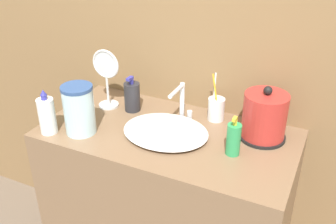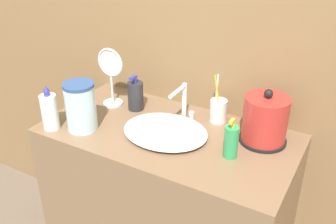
% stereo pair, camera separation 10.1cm
% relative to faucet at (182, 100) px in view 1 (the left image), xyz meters
% --- Properties ---
extents(wall_back, '(6.00, 0.04, 2.60)m').
position_rel_faucet_xyz_m(wall_back, '(-0.01, 0.17, 0.29)').
color(wall_back, olive).
rests_on(wall_back, ground_plane).
extents(vanity_counter, '(1.08, 0.56, 0.92)m').
position_rel_faucet_xyz_m(vanity_counter, '(-0.01, -0.13, -0.56)').
color(vanity_counter, brown).
rests_on(vanity_counter, ground_plane).
extents(sink_basin, '(0.37, 0.30, 0.04)m').
position_rel_faucet_xyz_m(sink_basin, '(-0.01, -0.15, -0.08)').
color(sink_basin, white).
rests_on(sink_basin, vanity_counter).
extents(faucet, '(0.06, 0.14, 0.17)m').
position_rel_faucet_xyz_m(faucet, '(0.00, 0.00, 0.00)').
color(faucet, silver).
rests_on(faucet, vanity_counter).
extents(electric_kettle, '(0.19, 0.19, 0.23)m').
position_rel_faucet_xyz_m(electric_kettle, '(0.36, 0.00, -0.00)').
color(electric_kettle, black).
rests_on(electric_kettle, vanity_counter).
extents(toothbrush_cup, '(0.07, 0.07, 0.22)m').
position_rel_faucet_xyz_m(toothbrush_cup, '(0.14, 0.07, -0.04)').
color(toothbrush_cup, silver).
rests_on(toothbrush_cup, vanity_counter).
extents(lotion_bottle, '(0.07, 0.07, 0.17)m').
position_rel_faucet_xyz_m(lotion_bottle, '(-0.25, -0.02, -0.03)').
color(lotion_bottle, '#28282D').
rests_on(lotion_bottle, vanity_counter).
extents(shampoo_bottle, '(0.07, 0.07, 0.14)m').
position_rel_faucet_xyz_m(shampoo_bottle, '(-0.47, -0.15, -0.03)').
color(shampoo_bottle, '#2D9956').
rests_on(shampoo_bottle, vanity_counter).
extents(mouthwash_bottle, '(0.06, 0.06, 0.17)m').
position_rel_faucet_xyz_m(mouthwash_bottle, '(0.29, -0.17, -0.03)').
color(mouthwash_bottle, '#2D9956').
rests_on(mouthwash_bottle, vanity_counter).
extents(hand_cream_bottle, '(0.07, 0.07, 0.20)m').
position_rel_faucet_xyz_m(hand_cream_bottle, '(-0.47, -0.34, -0.01)').
color(hand_cream_bottle, white).
rests_on(hand_cream_bottle, vanity_counter).
extents(vanity_mirror, '(0.14, 0.09, 0.28)m').
position_rel_faucet_xyz_m(vanity_mirror, '(-0.37, -0.03, 0.06)').
color(vanity_mirror, silver).
rests_on(vanity_mirror, vanity_counter).
extents(water_pitcher, '(0.13, 0.13, 0.21)m').
position_rel_faucet_xyz_m(water_pitcher, '(-0.35, -0.28, 0.01)').
color(water_pitcher, '#B2DBEA').
rests_on(water_pitcher, vanity_counter).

